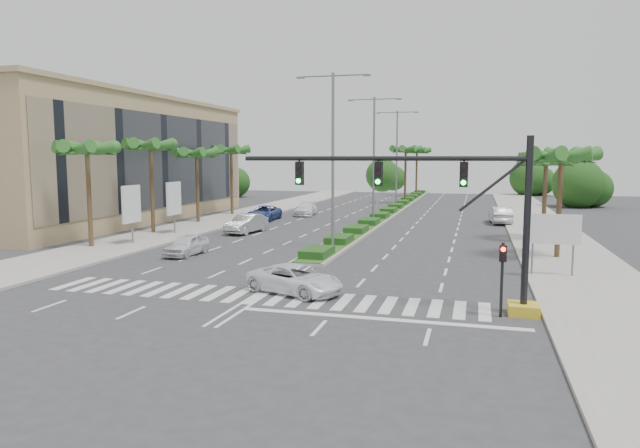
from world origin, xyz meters
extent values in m
plane|color=#333335|center=(0.00, 0.00, 0.00)|extent=(160.00, 160.00, 0.00)
cube|color=gray|center=(15.20, 20.00, 0.07)|extent=(6.00, 120.00, 0.15)
cube|color=gray|center=(-15.20, 20.00, 0.07)|extent=(6.00, 120.00, 0.15)
cube|color=gray|center=(0.00, 45.00, 0.10)|extent=(2.20, 75.00, 0.20)
cube|color=#2F4F1B|center=(0.00, 45.00, 0.22)|extent=(1.80, 75.00, 0.04)
cube|color=tan|center=(-26.00, 26.00, 6.00)|extent=(12.00, 36.00, 12.00)
cube|color=gold|center=(11.50, 0.00, 0.23)|extent=(1.20, 1.20, 0.45)
cylinder|color=black|center=(11.50, 0.00, 3.70)|extent=(0.28, 0.28, 7.00)
cylinder|color=black|center=(5.50, 0.00, 6.30)|extent=(12.00, 0.20, 0.20)
cylinder|color=black|center=(10.10, 0.00, 5.20)|extent=(2.53, 0.12, 2.15)
cube|color=black|center=(9.00, 0.00, 5.65)|extent=(0.32, 0.24, 1.00)
cylinder|color=#19E533|center=(9.00, -0.14, 5.33)|extent=(0.20, 0.06, 0.20)
cube|color=black|center=(5.50, 0.00, 5.65)|extent=(0.32, 0.24, 1.00)
cylinder|color=#19E533|center=(5.50, -0.14, 5.33)|extent=(0.20, 0.06, 0.20)
cube|color=black|center=(2.00, 0.00, 5.65)|extent=(0.32, 0.24, 1.00)
cylinder|color=#19E533|center=(2.00, -0.14, 5.33)|extent=(0.20, 0.06, 0.20)
cylinder|color=black|center=(10.60, -0.60, 1.50)|extent=(0.12, 0.12, 3.00)
cube|color=black|center=(10.60, -0.75, 2.60)|extent=(0.28, 0.22, 0.65)
cylinder|color=red|center=(10.60, -0.88, 2.78)|extent=(0.18, 0.05, 0.18)
cylinder|color=slate|center=(12.50, 8.00, 1.40)|extent=(0.10, 0.10, 2.80)
cylinder|color=slate|center=(14.50, 8.00, 1.40)|extent=(0.10, 0.10, 2.80)
cube|color=#0C6638|center=(13.50, 8.00, 2.60)|extent=(2.60, 0.08, 1.50)
cube|color=white|center=(13.50, 7.95, 2.60)|extent=(2.70, 0.02, 1.60)
cylinder|color=slate|center=(-14.50, 12.00, 1.40)|extent=(0.12, 0.12, 2.80)
cube|color=white|center=(-14.50, 12.00, 3.00)|extent=(0.18, 2.10, 2.70)
cube|color=#D8594C|center=(-14.50, 12.00, 3.00)|extent=(0.12, 2.00, 2.60)
cylinder|color=slate|center=(-14.50, 18.00, 1.40)|extent=(0.12, 0.12, 2.80)
cube|color=white|center=(-14.50, 18.00, 3.00)|extent=(0.18, 2.10, 2.70)
cube|color=#D8594C|center=(-14.50, 18.00, 3.00)|extent=(0.12, 2.00, 2.60)
cylinder|color=brown|center=(-16.50, 10.00, 3.50)|extent=(0.32, 0.32, 7.00)
sphere|color=brown|center=(-16.50, 10.00, 6.90)|extent=(0.70, 0.70, 0.70)
cone|color=#1C5920|center=(-15.40, 10.00, 6.80)|extent=(0.90, 3.62, 1.50)
cone|color=#1C5920|center=(-15.81, 10.86, 6.80)|extent=(3.39, 2.96, 1.50)
cone|color=#1C5920|center=(-16.74, 11.07, 6.80)|extent=(3.73, 1.68, 1.50)
cone|color=#1C5920|center=(-17.49, 10.48, 6.80)|extent=(2.38, 3.65, 1.50)
cone|color=#1C5920|center=(-17.49, 9.52, 6.80)|extent=(2.38, 3.65, 1.50)
cone|color=#1C5920|center=(-16.74, 8.93, 6.80)|extent=(3.73, 1.68, 1.50)
cone|color=#1C5920|center=(-15.81, 9.14, 6.80)|extent=(3.39, 2.96, 1.50)
cylinder|color=brown|center=(-16.50, 18.00, 3.70)|extent=(0.32, 0.32, 7.40)
sphere|color=brown|center=(-16.50, 18.00, 7.30)|extent=(0.70, 0.70, 0.70)
cone|color=#1C5920|center=(-15.40, 18.00, 7.20)|extent=(0.90, 3.62, 1.50)
cone|color=#1C5920|center=(-15.81, 18.86, 7.20)|extent=(3.39, 2.96, 1.50)
cone|color=#1C5920|center=(-16.74, 19.07, 7.20)|extent=(3.73, 1.68, 1.50)
cone|color=#1C5920|center=(-17.49, 18.48, 7.20)|extent=(2.38, 3.65, 1.50)
cone|color=#1C5920|center=(-17.49, 17.52, 7.20)|extent=(2.38, 3.65, 1.50)
cone|color=#1C5920|center=(-16.74, 16.93, 7.20)|extent=(3.73, 1.68, 1.50)
cone|color=#1C5920|center=(-15.81, 17.14, 7.20)|extent=(3.39, 2.96, 1.50)
cylinder|color=brown|center=(-16.50, 26.00, 3.40)|extent=(0.32, 0.32, 6.80)
sphere|color=brown|center=(-16.50, 26.00, 6.70)|extent=(0.70, 0.70, 0.70)
cone|color=#1C5920|center=(-15.40, 26.00, 6.60)|extent=(0.90, 3.62, 1.50)
cone|color=#1C5920|center=(-15.81, 26.86, 6.60)|extent=(3.39, 2.96, 1.50)
cone|color=#1C5920|center=(-16.74, 27.07, 6.60)|extent=(3.73, 1.68, 1.50)
cone|color=#1C5920|center=(-17.49, 26.48, 6.60)|extent=(2.38, 3.65, 1.50)
cone|color=#1C5920|center=(-17.49, 25.52, 6.60)|extent=(2.38, 3.65, 1.50)
cone|color=#1C5920|center=(-16.74, 24.93, 6.60)|extent=(3.73, 1.68, 1.50)
cone|color=#1C5920|center=(-15.81, 25.14, 6.60)|extent=(3.39, 2.96, 1.50)
cylinder|color=brown|center=(-16.50, 34.00, 3.60)|extent=(0.32, 0.32, 7.20)
sphere|color=brown|center=(-16.50, 34.00, 7.10)|extent=(0.70, 0.70, 0.70)
cone|color=#1C5920|center=(-15.40, 34.00, 7.00)|extent=(0.90, 3.62, 1.50)
cone|color=#1C5920|center=(-15.81, 34.86, 7.00)|extent=(3.39, 2.96, 1.50)
cone|color=#1C5920|center=(-16.74, 35.07, 7.00)|extent=(3.73, 1.68, 1.50)
cone|color=#1C5920|center=(-17.49, 34.48, 7.00)|extent=(2.38, 3.65, 1.50)
cone|color=#1C5920|center=(-17.49, 33.52, 7.00)|extent=(2.38, 3.65, 1.50)
cone|color=#1C5920|center=(-16.74, 32.93, 7.00)|extent=(3.73, 1.68, 1.50)
cone|color=#1C5920|center=(-15.81, 33.14, 7.00)|extent=(3.39, 2.96, 1.50)
cylinder|color=brown|center=(14.50, 14.00, 3.25)|extent=(0.32, 0.32, 6.50)
sphere|color=brown|center=(14.50, 14.00, 6.40)|extent=(0.70, 0.70, 0.70)
cone|color=#1C5920|center=(15.60, 14.00, 6.30)|extent=(0.90, 3.62, 1.50)
cone|color=#1C5920|center=(15.19, 14.86, 6.30)|extent=(3.39, 2.96, 1.50)
cone|color=#1C5920|center=(14.26, 15.07, 6.30)|extent=(3.73, 1.68, 1.50)
cone|color=#1C5920|center=(13.51, 14.48, 6.30)|extent=(2.38, 3.65, 1.50)
cone|color=#1C5920|center=(13.51, 13.52, 6.30)|extent=(2.38, 3.65, 1.50)
cone|color=#1C5920|center=(14.26, 12.93, 6.30)|extent=(3.73, 1.68, 1.50)
cone|color=#1C5920|center=(15.19, 13.14, 6.30)|extent=(3.39, 2.96, 1.50)
cylinder|color=brown|center=(14.50, 22.00, 3.10)|extent=(0.32, 0.32, 6.20)
sphere|color=brown|center=(14.50, 22.00, 6.10)|extent=(0.70, 0.70, 0.70)
cone|color=#1C5920|center=(15.60, 22.00, 6.00)|extent=(0.90, 3.62, 1.50)
cone|color=#1C5920|center=(15.19, 22.86, 6.00)|extent=(3.39, 2.96, 1.50)
cone|color=#1C5920|center=(14.26, 23.07, 6.00)|extent=(3.73, 1.68, 1.50)
cone|color=#1C5920|center=(13.51, 22.48, 6.00)|extent=(2.38, 3.65, 1.50)
cone|color=#1C5920|center=(13.51, 21.52, 6.00)|extent=(2.38, 3.65, 1.50)
cone|color=#1C5920|center=(14.26, 20.93, 6.00)|extent=(3.73, 1.68, 1.50)
cone|color=#1C5920|center=(15.19, 21.14, 6.00)|extent=(3.39, 2.96, 1.50)
cylinder|color=brown|center=(0.00, 55.00, 3.75)|extent=(0.32, 0.32, 7.50)
sphere|color=brown|center=(0.00, 55.00, 7.40)|extent=(0.70, 0.70, 0.70)
cone|color=#1C5920|center=(1.10, 55.00, 7.30)|extent=(0.90, 3.62, 1.50)
cone|color=#1C5920|center=(0.69, 55.86, 7.30)|extent=(3.39, 2.96, 1.50)
cone|color=#1C5920|center=(-0.24, 56.07, 7.30)|extent=(3.73, 1.68, 1.50)
cone|color=#1C5920|center=(-0.99, 55.48, 7.30)|extent=(2.38, 3.65, 1.50)
cone|color=#1C5920|center=(-0.99, 54.52, 7.30)|extent=(2.38, 3.65, 1.50)
cone|color=#1C5920|center=(-0.24, 53.93, 7.30)|extent=(3.73, 1.68, 1.50)
cone|color=#1C5920|center=(0.69, 54.14, 7.30)|extent=(3.39, 2.96, 1.50)
cylinder|color=brown|center=(0.00, 70.00, 3.75)|extent=(0.32, 0.32, 7.50)
sphere|color=brown|center=(0.00, 70.00, 7.40)|extent=(0.70, 0.70, 0.70)
cone|color=#1C5920|center=(1.10, 70.00, 7.30)|extent=(0.90, 3.62, 1.50)
cone|color=#1C5920|center=(0.69, 70.86, 7.30)|extent=(3.39, 2.96, 1.50)
cone|color=#1C5920|center=(-0.24, 71.07, 7.30)|extent=(3.73, 1.68, 1.50)
cone|color=#1C5920|center=(-0.99, 70.48, 7.30)|extent=(2.38, 3.65, 1.50)
cone|color=#1C5920|center=(-0.99, 69.52, 7.30)|extent=(2.38, 3.65, 1.50)
cone|color=#1C5920|center=(-0.24, 68.93, 7.30)|extent=(3.73, 1.68, 1.50)
cone|color=#1C5920|center=(0.69, 69.14, 7.30)|extent=(3.39, 2.96, 1.50)
cylinder|color=slate|center=(0.00, 14.00, 6.00)|extent=(0.20, 0.20, 12.00)
cylinder|color=slate|center=(-1.20, 14.00, 11.80)|extent=(2.40, 0.10, 0.10)
cylinder|color=slate|center=(1.20, 14.00, 11.80)|extent=(2.40, 0.10, 0.10)
cube|color=slate|center=(-2.30, 14.00, 11.75)|extent=(0.50, 0.25, 0.12)
cube|color=slate|center=(2.30, 14.00, 11.75)|extent=(0.50, 0.25, 0.12)
cylinder|color=slate|center=(0.00, 30.00, 6.00)|extent=(0.20, 0.20, 12.00)
cylinder|color=slate|center=(-1.20, 30.00, 11.80)|extent=(2.40, 0.10, 0.10)
cylinder|color=slate|center=(1.20, 30.00, 11.80)|extent=(2.40, 0.10, 0.10)
cube|color=slate|center=(-2.30, 30.00, 11.75)|extent=(0.50, 0.25, 0.12)
cube|color=slate|center=(2.30, 30.00, 11.75)|extent=(0.50, 0.25, 0.12)
cylinder|color=slate|center=(0.00, 46.00, 6.00)|extent=(0.20, 0.20, 12.00)
cylinder|color=slate|center=(-1.20, 46.00, 11.80)|extent=(2.40, 0.10, 0.10)
cylinder|color=slate|center=(1.20, 46.00, 11.80)|extent=(2.40, 0.10, 0.10)
cube|color=slate|center=(-2.30, 46.00, 11.75)|extent=(0.50, 0.25, 0.12)
cube|color=slate|center=(2.30, 46.00, 11.75)|extent=(0.50, 0.25, 0.12)
imported|color=silver|center=(-8.59, 9.14, 0.68)|extent=(1.66, 4.02, 1.36)
imported|color=#A9AAAE|center=(-9.13, 20.46, 0.79)|extent=(2.33, 5.01, 1.59)
imported|color=navy|center=(-11.24, 30.15, 0.74)|extent=(2.75, 5.48, 1.49)
imported|color=white|center=(-8.60, 36.12, 0.71)|extent=(2.48, 5.04, 1.41)
imported|color=white|center=(1.43, 1.07, 0.66)|extent=(5.24, 3.78, 1.32)
imported|color=#AEAEB3|center=(11.80, 33.38, 0.83)|extent=(2.23, 5.17, 1.66)
camera|label=1|loc=(9.52, -23.92, 6.33)|focal=32.00mm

